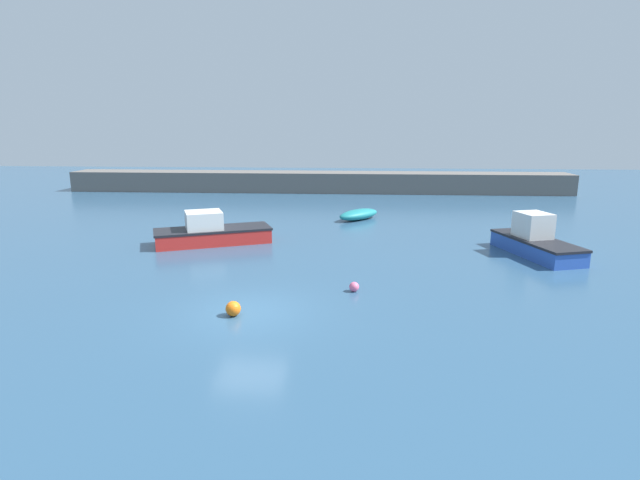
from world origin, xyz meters
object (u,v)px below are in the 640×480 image
object	(u,v)px
mooring_buoy_pink	(354,287)
motorboat_with_cabin	(211,232)
motorboat_grey_hull	(535,241)
mooring_buoy_orange	(233,309)
open_tender_yellow	(359,214)

from	to	relation	value
mooring_buoy_pink	motorboat_with_cabin	bearing A→B (deg)	135.93
motorboat_with_cabin	motorboat_grey_hull	distance (m)	17.09
mooring_buoy_orange	mooring_buoy_pink	bearing A→B (deg)	34.58
motorboat_with_cabin	mooring_buoy_orange	xyz separation A→B (m)	(3.77, -10.53, -0.38)
mooring_buoy_pink	mooring_buoy_orange	bearing A→B (deg)	-145.42
open_tender_yellow	mooring_buoy_orange	world-z (taller)	open_tender_yellow
open_tender_yellow	mooring_buoy_pink	world-z (taller)	open_tender_yellow
motorboat_with_cabin	open_tender_yellow	xyz separation A→B (m)	(8.22, 7.72, -0.28)
open_tender_yellow	mooring_buoy_orange	distance (m)	18.79
motorboat_with_cabin	mooring_buoy_orange	distance (m)	11.19
mooring_buoy_orange	mooring_buoy_pink	world-z (taller)	mooring_buoy_orange
motorboat_grey_hull	mooring_buoy_pink	distance (m)	11.14
motorboat_with_cabin	mooring_buoy_orange	bearing A→B (deg)	-93.04
mooring_buoy_orange	mooring_buoy_pink	xyz separation A→B (m)	(4.15, 2.86, -0.07)
motorboat_grey_hull	mooring_buoy_pink	world-z (taller)	motorboat_grey_hull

